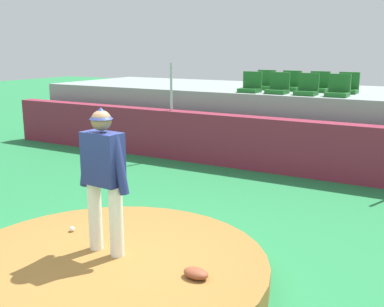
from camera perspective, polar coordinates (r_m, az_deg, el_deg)
ground_plane at (r=5.88m, az=-10.23°, el=-14.99°), size 60.00×60.00×0.00m
pitchers_mound at (r=5.82m, az=-10.28°, el=-13.85°), size 3.85×3.85×0.26m
pitcher at (r=5.63m, az=-10.77°, el=-2.07°), size 0.78×0.30×1.79m
baseball at (r=6.68m, az=-14.44°, el=-8.91°), size 0.07×0.07×0.07m
fielding_glove at (r=5.26m, az=0.47°, el=-14.41°), size 0.32×0.23×0.11m
brick_barrier at (r=10.52m, az=10.26°, el=0.97°), size 15.82×0.40×1.20m
fence_post_left at (r=11.55m, az=-2.55°, el=8.15°), size 0.06×0.06×1.17m
bleacher_platform at (r=12.85m, az=14.11°, el=3.92°), size 14.98×3.99×1.65m
stadium_chair_0 at (r=11.69m, az=7.20°, el=8.21°), size 0.48×0.44×0.50m
stadium_chair_1 at (r=11.45m, az=10.49°, el=8.00°), size 0.48×0.44×0.50m
stadium_chair_2 at (r=11.22m, az=13.88°, el=7.75°), size 0.48×0.44×0.50m
stadium_chair_3 at (r=11.05m, az=17.43°, el=7.47°), size 0.48×0.44×0.50m
stadium_chair_4 at (r=12.55m, az=8.92°, el=8.46°), size 0.48×0.44×0.50m
stadium_chair_5 at (r=12.33m, az=11.96°, el=8.27°), size 0.48×0.44×0.50m
stadium_chair_6 at (r=12.13m, az=15.21°, el=8.03°), size 0.48×0.44×0.50m
stadium_chair_7 at (r=11.93m, az=18.50°, el=7.74°), size 0.48×0.44×0.50m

